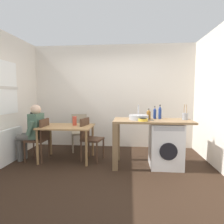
# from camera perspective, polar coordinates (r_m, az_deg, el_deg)

# --- Properties ---
(ground_plane) EXTENTS (5.46, 5.46, 0.00)m
(ground_plane) POSITION_cam_1_polar(r_m,az_deg,el_deg) (3.76, -2.29, -16.89)
(ground_plane) COLOR black
(wall_back) EXTENTS (4.60, 0.10, 2.70)m
(wall_back) POSITION_cam_1_polar(r_m,az_deg,el_deg) (5.22, 0.21, 4.58)
(wall_back) COLOR silver
(wall_back) RESTS_ON ground_plane
(radiator) EXTENTS (0.10, 0.80, 0.70)m
(radiator) POSITION_cam_1_polar(r_m,az_deg,el_deg) (4.62, -27.75, -8.68)
(radiator) COLOR white
(radiator) RESTS_ON ground_plane
(dining_table) EXTENTS (1.10, 0.76, 0.74)m
(dining_table) POSITION_cam_1_polar(r_m,az_deg,el_deg) (4.27, -13.22, -5.29)
(dining_table) COLOR tan
(dining_table) RESTS_ON ground_plane
(chair_person_seat) EXTENTS (0.41, 0.41, 0.90)m
(chair_person_seat) POSITION_cam_1_polar(r_m,az_deg,el_deg) (4.41, -20.40, -6.95)
(chair_person_seat) COLOR #4C3323
(chair_person_seat) RESTS_ON ground_plane
(chair_opposite) EXTENTS (0.48, 0.48, 0.90)m
(chair_opposite) POSITION_cam_1_polar(r_m,az_deg,el_deg) (4.23, -6.69, -7.14)
(chair_opposite) COLOR #4C3323
(chair_opposite) RESTS_ON ground_plane
(chair_spare_by_wall) EXTENTS (0.51, 0.51, 0.90)m
(chair_spare_by_wall) POSITION_cam_1_polar(r_m,az_deg,el_deg) (5.00, -9.53, -5.25)
(chair_spare_by_wall) COLOR gray
(chair_spare_by_wall) RESTS_ON ground_plane
(seated_person) EXTENTS (0.50, 0.52, 1.20)m
(seated_person) POSITION_cam_1_polar(r_m,az_deg,el_deg) (4.45, -22.31, -4.75)
(seated_person) COLOR #595651
(seated_person) RESTS_ON ground_plane
(kitchen_counter) EXTENTS (1.50, 0.68, 0.92)m
(kitchen_counter) POSITION_cam_1_polar(r_m,az_deg,el_deg) (3.85, 8.60, -4.58)
(kitchen_counter) COLOR olive
(kitchen_counter) RESTS_ON ground_plane
(washing_machine) EXTENTS (0.60, 0.61, 0.86)m
(washing_machine) POSITION_cam_1_polar(r_m,az_deg,el_deg) (3.97, 15.45, -9.29)
(washing_machine) COLOR white
(washing_machine) RESTS_ON ground_plane
(sink_basin) EXTENTS (0.38, 0.38, 0.09)m
(sink_basin) POSITION_cam_1_polar(r_m,az_deg,el_deg) (3.82, 7.87, -1.56)
(sink_basin) COLOR #9EA0A5
(sink_basin) RESTS_ON kitchen_counter
(tap) EXTENTS (0.02, 0.02, 0.28)m
(tap) POSITION_cam_1_polar(r_m,az_deg,el_deg) (3.99, 7.77, 0.10)
(tap) COLOR #B2B2B7
(tap) RESTS_ON kitchen_counter
(bottle_tall_green) EXTENTS (0.08, 0.08, 0.21)m
(bottle_tall_green) POSITION_cam_1_polar(r_m,az_deg,el_deg) (3.94, 10.72, -0.68)
(bottle_tall_green) COLOR brown
(bottle_tall_green) RESTS_ON kitchen_counter
(bottle_squat_brown) EXTENTS (0.06, 0.06, 0.25)m
(bottle_squat_brown) POSITION_cam_1_polar(r_m,az_deg,el_deg) (4.03, 12.46, -0.30)
(bottle_squat_brown) COLOR navy
(bottle_squat_brown) RESTS_ON kitchen_counter
(bottle_clear_small) EXTENTS (0.06, 0.06, 0.29)m
(bottle_clear_small) POSITION_cam_1_polar(r_m,az_deg,el_deg) (4.01, 13.92, -0.14)
(bottle_clear_small) COLOR navy
(bottle_clear_small) RESTS_ON kitchen_counter
(mixing_bowl) EXTENTS (0.18, 0.18, 0.05)m
(mixing_bowl) POSITION_cam_1_polar(r_m,az_deg,el_deg) (3.63, 9.14, -2.23)
(mixing_bowl) COLOR gold
(mixing_bowl) RESTS_ON kitchen_counter
(utensil_crock) EXTENTS (0.11, 0.11, 0.30)m
(utensil_crock) POSITION_cam_1_polar(r_m,az_deg,el_deg) (4.00, 20.71, -1.18)
(utensil_crock) COLOR gray
(utensil_crock) RESTS_ON kitchen_counter
(vase) EXTENTS (0.09, 0.09, 0.20)m
(vase) POSITION_cam_1_polar(r_m,az_deg,el_deg) (4.29, -10.94, -2.56)
(vase) COLOR #D84C38
(vase) RESTS_ON dining_table
(scissors) EXTENTS (0.15, 0.06, 0.01)m
(scissors) POSITION_cam_1_polar(r_m,az_deg,el_deg) (3.74, 11.18, -2.39)
(scissors) COLOR #B2B2B7
(scissors) RESTS_ON kitchen_counter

